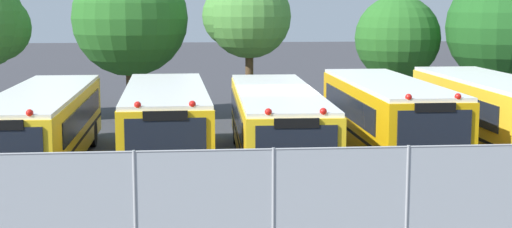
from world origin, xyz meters
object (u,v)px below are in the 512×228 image
Objects in this scene: school_bus_4 at (492,114)px; tree_1 at (130,19)px; tree_2 at (245,17)px; traffic_cone at (420,208)px; school_bus_3 at (387,116)px; tree_3 at (397,36)px; school_bus_2 at (276,123)px; school_bus_0 at (43,125)px; tree_4 at (506,25)px; school_bus_1 at (166,122)px.

tree_1 reaches higher than school_bus_4.
school_bus_4 is at bearing -38.53° from tree_1.
tree_1 is 5.12m from tree_2.
traffic_cone is at bearing -64.89° from tree_1.
school_bus_3 is 10.17m from tree_2.
tree_3 reaches higher than school_bus_3.
tree_3 is at bearing -120.82° from school_bus_2.
tree_3 is (7.20, 1.62, -0.91)m from tree_2.
school_bus_3 is 18.10× the size of traffic_cone.
school_bus_3 is 13.70m from tree_1.
tree_2 is 7.43m from tree_3.
school_bus_3 is at bearing -48.07° from tree_1.
school_bus_2 is 20.35× the size of traffic_cone.
tree_2 is (6.98, 9.15, 3.20)m from school_bus_0.
tree_3 is (12.19, 0.51, -0.78)m from tree_1.
tree_3 reaches higher than school_bus_0.
school_bus_2 is 2.00× the size of tree_3.
school_bus_2 reaches higher than traffic_cone.
school_bus_0 is 1.10× the size of school_bus_4.
tree_2 is at bearing -127.50° from school_bus_0.
tree_1 is 12.23m from tree_3.
school_bus_0 is 10.89m from tree_1.
tree_3 is at bearing 152.45° from tree_4.
tree_3 is 0.83× the size of tree_4.
tree_2 is at bearing -110.53° from school_bus_1.
tree_2 is (-7.51, 8.85, 3.08)m from school_bus_4.
tree_1 reaches higher than school_bus_1.
traffic_cone is at bearing -119.50° from tree_4.
tree_3 is at bearing -107.03° from school_bus_3.
school_bus_4 is at bearing -179.58° from school_bus_1.
school_bus_1 is 0.98× the size of school_bus_4.
tree_4 is at bearing -27.55° from tree_3.
school_bus_1 is at bearing -0.12° from school_bus_2.
tree_2 is (3.20, 9.16, 3.16)m from school_bus_1.
school_bus_3 is 7.07m from traffic_cone.
school_bus_1 is at bearing 132.89° from traffic_cone.
school_bus_2 is 1.72× the size of tree_2.
tree_3 reaches higher than traffic_cone.
tree_2 is 11.48m from tree_4.
school_bus_2 is at bearing -142.26° from tree_4.
traffic_cone is at bearing 131.63° from school_bus_1.
traffic_cone is at bearing -79.56° from tree_2.
school_bus_1 is at bearing -109.27° from tree_2.
traffic_cone is (7.89, -16.84, -4.15)m from tree_1.
school_bus_2 is 1.57× the size of tree_1.
school_bus_1 is 1.75× the size of tree_3.
school_bus_4 is 1.54× the size of tree_2.
tree_2 is 0.97× the size of tree_4.
school_bus_1 is (3.78, -0.01, 0.04)m from school_bus_0.
school_bus_1 is 0.98× the size of school_bus_3.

